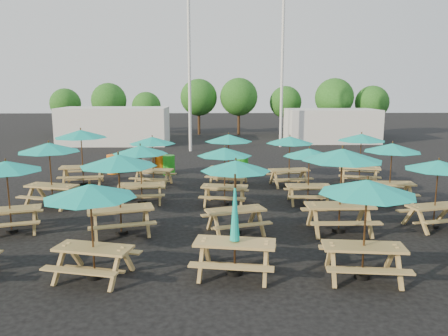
{
  "coord_description": "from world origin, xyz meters",
  "views": [
    {
      "loc": [
        -0.42,
        -15.72,
        4.27
      ],
      "look_at": [
        0.0,
        1.5,
        1.1
      ],
      "focal_mm": 35.0,
      "sensor_mm": 36.0,
      "label": 1
    }
  ],
  "objects_px": {
    "picnic_unit_4": "(90,196)",
    "picnic_unit_14": "(309,155)",
    "picnic_unit_8": "(235,234)",
    "picnic_unit_9": "(236,170)",
    "picnic_unit_5": "(119,165)",
    "waste_bin_4": "(242,164)",
    "picnic_unit_18": "(392,151)",
    "waste_bin_1": "(149,165)",
    "picnic_unit_7": "(152,143)",
    "waste_bin_3": "(169,165)",
    "picnic_unit_17": "(438,169)",
    "picnic_unit_12": "(367,192)",
    "picnic_unit_19": "(361,140)",
    "picnic_unit_6": "(140,153)",
    "waste_bin_2": "(161,164)",
    "picnic_unit_10": "(225,155)",
    "picnic_unit_1": "(6,170)",
    "picnic_unit_13": "(342,159)",
    "picnic_unit_11": "(229,141)",
    "picnic_unit_3": "(81,137)",
    "waste_bin_0": "(113,164)",
    "picnic_unit_2": "(49,151)",
    "picnic_unit_15": "(290,143)"
  },
  "relations": [
    {
      "from": "waste_bin_1",
      "to": "picnic_unit_14",
      "type": "bearing_deg",
      "value": -40.61
    },
    {
      "from": "picnic_unit_2",
      "to": "picnic_unit_14",
      "type": "bearing_deg",
      "value": 16.27
    },
    {
      "from": "picnic_unit_13",
      "to": "waste_bin_0",
      "type": "bearing_deg",
      "value": 133.52
    },
    {
      "from": "picnic_unit_11",
      "to": "picnic_unit_13",
      "type": "height_order",
      "value": "picnic_unit_13"
    },
    {
      "from": "picnic_unit_9",
      "to": "picnic_unit_17",
      "type": "bearing_deg",
      "value": -14.06
    },
    {
      "from": "picnic_unit_7",
      "to": "waste_bin_2",
      "type": "xyz_separation_m",
      "value": [
        -0.01,
        2.92,
        -1.42
      ]
    },
    {
      "from": "picnic_unit_4",
      "to": "picnic_unit_14",
      "type": "bearing_deg",
      "value": 59.68
    },
    {
      "from": "picnic_unit_1",
      "to": "picnic_unit_9",
      "type": "bearing_deg",
      "value": -19.24
    },
    {
      "from": "picnic_unit_10",
      "to": "picnic_unit_13",
      "type": "height_order",
      "value": "picnic_unit_13"
    },
    {
      "from": "picnic_unit_18",
      "to": "waste_bin_1",
      "type": "height_order",
      "value": "picnic_unit_18"
    },
    {
      "from": "picnic_unit_7",
      "to": "picnic_unit_14",
      "type": "xyz_separation_m",
      "value": [
        6.2,
        -3.18,
        -0.08
      ]
    },
    {
      "from": "picnic_unit_4",
      "to": "picnic_unit_6",
      "type": "bearing_deg",
      "value": 103.85
    },
    {
      "from": "waste_bin_2",
      "to": "picnic_unit_19",
      "type": "bearing_deg",
      "value": -16.36
    },
    {
      "from": "picnic_unit_4",
      "to": "picnic_unit_11",
      "type": "distance_m",
      "value": 10.3
    },
    {
      "from": "picnic_unit_9",
      "to": "waste_bin_3",
      "type": "relative_size",
      "value": 2.69
    },
    {
      "from": "picnic_unit_13",
      "to": "picnic_unit_19",
      "type": "relative_size",
      "value": 0.96
    },
    {
      "from": "waste_bin_1",
      "to": "picnic_unit_6",
      "type": "bearing_deg",
      "value": -84.3
    },
    {
      "from": "picnic_unit_4",
      "to": "picnic_unit_11",
      "type": "relative_size",
      "value": 0.96
    },
    {
      "from": "picnic_unit_6",
      "to": "picnic_unit_9",
      "type": "distance_m",
      "value": 4.88
    },
    {
      "from": "waste_bin_0",
      "to": "waste_bin_2",
      "type": "bearing_deg",
      "value": 3.29
    },
    {
      "from": "picnic_unit_9",
      "to": "picnic_unit_4",
      "type": "bearing_deg",
      "value": -155.34
    },
    {
      "from": "picnic_unit_12",
      "to": "picnic_unit_18",
      "type": "distance_m",
      "value": 7.38
    },
    {
      "from": "picnic_unit_8",
      "to": "picnic_unit_9",
      "type": "xyz_separation_m",
      "value": [
        0.16,
        2.9,
        0.95
      ]
    },
    {
      "from": "picnic_unit_4",
      "to": "picnic_unit_5",
      "type": "relative_size",
      "value": 0.91
    },
    {
      "from": "picnic_unit_8",
      "to": "picnic_unit_17",
      "type": "distance_m",
      "value": 7.16
    },
    {
      "from": "picnic_unit_3",
      "to": "waste_bin_0",
      "type": "xyz_separation_m",
      "value": [
        0.76,
        2.52,
        -1.67
      ]
    },
    {
      "from": "picnic_unit_1",
      "to": "picnic_unit_11",
      "type": "relative_size",
      "value": 0.98
    },
    {
      "from": "picnic_unit_10",
      "to": "picnic_unit_18",
      "type": "bearing_deg",
      "value": 11.53
    },
    {
      "from": "picnic_unit_10",
      "to": "picnic_unit_18",
      "type": "height_order",
      "value": "picnic_unit_18"
    },
    {
      "from": "picnic_unit_18",
      "to": "waste_bin_3",
      "type": "distance_m",
      "value": 10.61
    },
    {
      "from": "picnic_unit_11",
      "to": "picnic_unit_19",
      "type": "distance_m",
      "value": 5.93
    },
    {
      "from": "picnic_unit_3",
      "to": "picnic_unit_17",
      "type": "bearing_deg",
      "value": -34.27
    },
    {
      "from": "picnic_unit_4",
      "to": "picnic_unit_15",
      "type": "bearing_deg",
      "value": 71.25
    },
    {
      "from": "picnic_unit_19",
      "to": "waste_bin_0",
      "type": "relative_size",
      "value": 2.75
    },
    {
      "from": "picnic_unit_12",
      "to": "picnic_unit_19",
      "type": "distance_m",
      "value": 10.42
    },
    {
      "from": "picnic_unit_9",
      "to": "picnic_unit_12",
      "type": "distance_m",
      "value": 4.19
    },
    {
      "from": "picnic_unit_6",
      "to": "waste_bin_1",
      "type": "bearing_deg",
      "value": 89.6
    },
    {
      "from": "picnic_unit_5",
      "to": "waste_bin_4",
      "type": "distance_m",
      "value": 10.18
    },
    {
      "from": "picnic_unit_14",
      "to": "waste_bin_3",
      "type": "bearing_deg",
      "value": 136.15
    },
    {
      "from": "picnic_unit_5",
      "to": "picnic_unit_9",
      "type": "distance_m",
      "value": 3.39
    },
    {
      "from": "picnic_unit_9",
      "to": "waste_bin_0",
      "type": "xyz_separation_m",
      "value": [
        -5.72,
        9.32,
        -1.45
      ]
    },
    {
      "from": "picnic_unit_5",
      "to": "waste_bin_1",
      "type": "relative_size",
      "value": 2.86
    },
    {
      "from": "picnic_unit_7",
      "to": "picnic_unit_2",
      "type": "bearing_deg",
      "value": -122.93
    },
    {
      "from": "picnic_unit_6",
      "to": "picnic_unit_19",
      "type": "relative_size",
      "value": 0.85
    },
    {
      "from": "picnic_unit_6",
      "to": "picnic_unit_18",
      "type": "bearing_deg",
      "value": -6.78
    },
    {
      "from": "picnic_unit_5",
      "to": "waste_bin_1",
      "type": "distance_m",
      "value": 9.32
    },
    {
      "from": "picnic_unit_1",
      "to": "waste_bin_3",
      "type": "distance_m",
      "value": 9.72
    },
    {
      "from": "picnic_unit_13",
      "to": "picnic_unit_14",
      "type": "relative_size",
      "value": 1.22
    },
    {
      "from": "picnic_unit_7",
      "to": "waste_bin_3",
      "type": "xyz_separation_m",
      "value": [
        0.44,
        2.52,
        -1.42
      ]
    },
    {
      "from": "waste_bin_0",
      "to": "waste_bin_2",
      "type": "distance_m",
      "value": 2.39
    }
  ]
}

